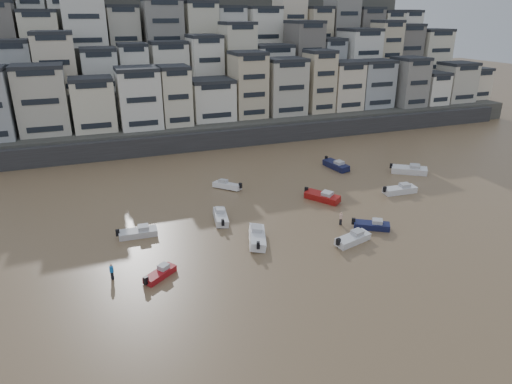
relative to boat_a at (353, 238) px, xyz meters
name	(u,v)px	position (x,y,z in m)	size (l,w,h in m)	color
harbor_wall	(216,139)	(-3.52, 44.83, 1.04)	(140.00, 3.00, 3.50)	#38383A
hillside	(191,61)	(1.21, 84.67, 12.30)	(141.04, 66.00, 50.00)	#4C4C47
boat_a	(353,238)	(0.00, 0.00, 0.00)	(5.17, 1.69, 1.41)	silver
boat_b	(372,224)	(4.25, 2.41, -0.05)	(4.79, 1.57, 1.31)	#151A42
boat_c	(257,236)	(-10.39, 4.21, 0.13)	(6.09, 1.99, 1.66)	white
boat_d	(400,188)	(15.14, 11.19, 0.06)	(5.59, 1.83, 1.53)	silver
boat_e	(322,196)	(2.88, 12.75, 0.07)	(5.67, 1.86, 1.55)	maroon
boat_f	(221,216)	(-12.71, 11.41, 0.02)	(5.35, 1.75, 1.46)	silver
boat_g	(409,169)	(22.20, 18.04, 0.15)	(6.26, 2.05, 1.71)	silver
boat_h	(227,184)	(-8.43, 22.25, -0.04)	(4.87, 1.59, 1.33)	white
boat_i	(336,164)	(12.11, 24.76, 0.12)	(6.07, 1.99, 1.66)	#13173C
boat_j	(160,273)	(-22.42, 0.52, -0.14)	(4.16, 1.36, 1.13)	#A1131A
boat_k	(138,232)	(-23.32, 10.57, -0.03)	(4.95, 1.62, 1.35)	silver
person_blue	(112,272)	(-27.01, 1.93, 0.16)	(0.44, 0.44, 1.74)	blue
person_pink	(341,218)	(1.26, 4.87, 0.16)	(0.44, 0.44, 1.74)	beige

